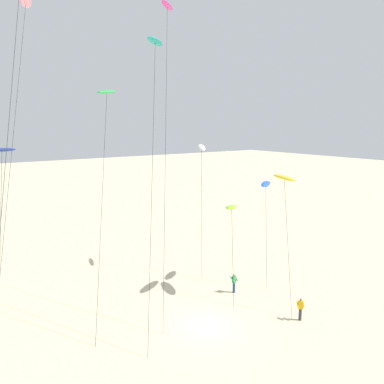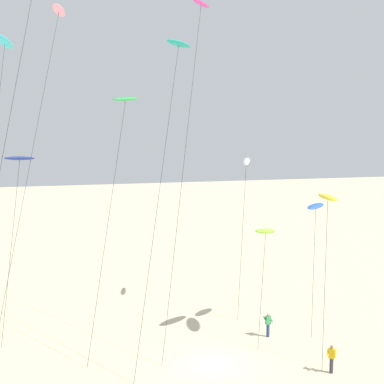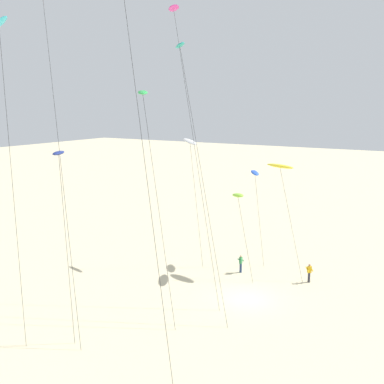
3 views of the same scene
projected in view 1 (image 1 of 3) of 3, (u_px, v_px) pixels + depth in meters
The scene contains 12 objects.
ground_plane at pixel (206, 326), 26.17m from camera, with size 260.00×260.00×0.00m, color beige.
kite_yellow at pixel (284, 178), 29.39m from camera, with size 3.14×4.79×10.06m.
kite_teal at pixel (155, 45), 27.30m from camera, with size 6.16×8.07×20.15m.
kite_magenta at pixel (167, 10), 29.73m from camera, with size 6.27×8.44×23.48m.
kite_blue at pixel (266, 185), 32.43m from camera, with size 2.32×2.60×9.09m.
kite_green at pixel (107, 94), 26.98m from camera, with size 4.78×6.14×16.52m.
kite_pink at pixel (26, 4), 28.37m from camera, with size 5.97×8.96×23.43m.
kite_navy at pixel (2, 152), 25.23m from camera, with size 2.72×3.17×12.44m.
kite_lime at pixel (232, 207), 30.41m from camera, with size 3.04×3.57×7.66m.
kite_white at pixel (202, 149), 34.93m from camera, with size 2.50×3.61×12.22m.
kite_flyer_nearest at pixel (300, 309), 26.86m from camera, with size 0.73×0.73×1.67m.
kite_flyer_middle at pixel (234, 282), 31.31m from camera, with size 0.55×0.52×1.67m.
Camera 1 is at (-14.68, -19.08, 13.96)m, focal length 34.99 mm.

